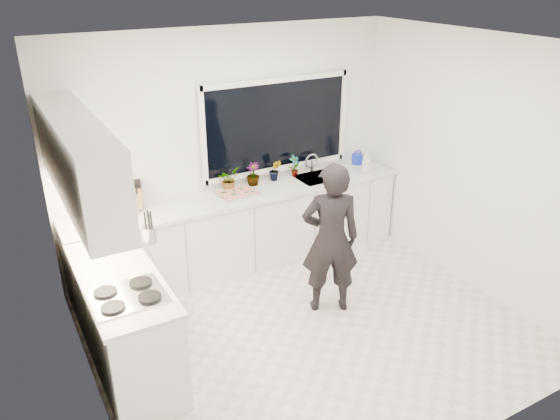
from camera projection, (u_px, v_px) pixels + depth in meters
floor at (309, 329)px, 5.37m from camera, size 4.00×3.50×0.02m
wall_back at (229, 149)px, 6.20m from camera, size 4.00×0.02×2.70m
wall_left at (76, 259)px, 3.91m from camera, size 0.02×3.50×2.70m
wall_right at (474, 165)px, 5.71m from camera, size 0.02×3.50×2.70m
ceiling at (317, 44)px, 4.24m from camera, size 4.00×3.50×0.02m
window at (277, 126)px, 6.36m from camera, size 1.80×0.02×1.00m
base_cabinets_back at (243, 231)px, 6.33m from camera, size 3.92×0.58×0.88m
base_cabinets_left at (125, 324)px, 4.71m from camera, size 0.58×1.60×0.88m
countertop_back at (243, 195)px, 6.14m from camera, size 3.94×0.62×0.04m
countertop_left at (119, 278)px, 4.52m from camera, size 0.62×1.60×0.04m
upper_cabinets at (78, 160)px, 4.35m from camera, size 0.34×2.10×0.70m
sink at (320, 180)px, 6.63m from camera, size 0.58×0.42×0.14m
faucet at (312, 163)px, 6.72m from camera, size 0.03×0.03×0.22m
stovetop at (127, 296)px, 4.22m from camera, size 0.56×0.48×0.03m
person at (330, 239)px, 5.38m from camera, size 0.69×0.59×1.59m
pizza_tray at (237, 194)px, 6.07m from camera, size 0.45×0.35×0.03m
pizza at (237, 193)px, 6.06m from camera, size 0.41×0.31×0.01m
watering_can at (357, 159)px, 7.00m from camera, size 0.18×0.18×0.13m
paper_towel_roll at (129, 201)px, 5.61m from camera, size 0.14×0.14×0.26m
knife_block at (136, 200)px, 5.68m from camera, size 0.16×0.14×0.22m
utensil_crock at (150, 235)px, 5.02m from camera, size 0.15×0.15×0.16m
picture_frame_large at (98, 201)px, 5.59m from camera, size 0.22×0.07×0.28m
picture_frame_small at (130, 194)px, 5.73m from camera, size 0.25×0.09×0.30m
herb_plants at (251, 175)px, 6.29m from camera, size 1.10×0.31×0.27m
soap_bottles at (367, 162)px, 6.69m from camera, size 0.19×0.16×0.30m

